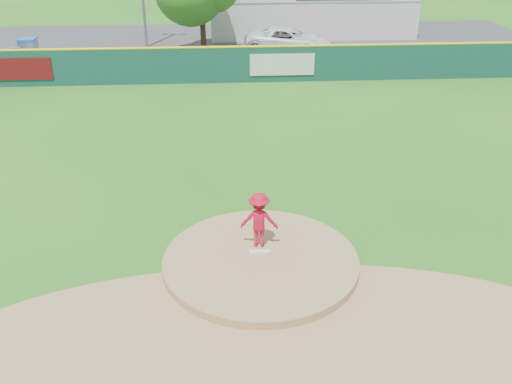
{
  "coord_description": "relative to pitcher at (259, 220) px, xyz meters",
  "views": [
    {
      "loc": [
        -1.0,
        -13.31,
        9.21
      ],
      "look_at": [
        0.0,
        2.0,
        1.3
      ],
      "focal_mm": 40.0,
      "sensor_mm": 36.0,
      "label": 1
    }
  ],
  "objects": [
    {
      "name": "outfield_fence",
      "position": [
        -0.0,
        17.31,
        0.01
      ],
      "size": [
        40.0,
        0.14,
        2.07
      ],
      "color": "#133E37",
      "rests_on": "ground"
    },
    {
      "name": "van",
      "position": [
        3.64,
        24.25,
        -0.28
      ],
      "size": [
        6.19,
        4.28,
        1.57
      ],
      "primitive_type": "imported",
      "rotation": [
        0.0,
        0.0,
        1.25
      ],
      "color": "white",
      "rests_on": "parking_lot"
    },
    {
      "name": "pool_building_grp",
      "position": [
        6.0,
        31.31,
        0.58
      ],
      "size": [
        15.2,
        8.2,
        3.31
      ],
      "color": "silver",
      "rests_on": "ground"
    },
    {
      "name": "pitcher",
      "position": [
        0.0,
        0.0,
        0.0
      ],
      "size": [
        1.15,
        0.76,
        1.67
      ],
      "primitive_type": "imported",
      "rotation": [
        0.0,
        0.0,
        3.0
      ],
      "color": "#B80F29",
      "rests_on": "pitchers_mound"
    },
    {
      "name": "ground",
      "position": [
        -0.0,
        -0.69,
        -1.08
      ],
      "size": [
        120.0,
        120.0,
        0.0
      ],
      "primitive_type": "plane",
      "color": "#286B19",
      "rests_on": "ground"
    },
    {
      "name": "parking_lot",
      "position": [
        -0.0,
        26.31,
        -1.07
      ],
      "size": [
        44.0,
        16.0,
        0.02
      ],
      "primitive_type": "cube",
      "color": "#38383A",
      "rests_on": "ground"
    },
    {
      "name": "pitchers_mound",
      "position": [
        -0.0,
        -0.69,
        -1.08
      ],
      "size": [
        5.5,
        5.5,
        0.5
      ],
      "primitive_type": "cylinder",
      "color": "#9E774C",
      "rests_on": "ground"
    },
    {
      "name": "pitching_rubber",
      "position": [
        -0.0,
        -0.39,
        -0.81
      ],
      "size": [
        0.6,
        0.15,
        0.04
      ],
      "primitive_type": "cube",
      "color": "white",
      "rests_on": "pitchers_mound"
    },
    {
      "name": "fence_banners",
      "position": [
        -4.7,
        17.23,
        -0.08
      ],
      "size": [
        17.98,
        0.04,
        1.2
      ],
      "color": "#600D10",
      "rests_on": "ground"
    },
    {
      "name": "infield_dirt_arc",
      "position": [
        -0.0,
        -3.69,
        -1.08
      ],
      "size": [
        15.4,
        15.4,
        0.01
      ],
      "primitive_type": "cylinder",
      "color": "#9E774C",
      "rests_on": "ground"
    },
    {
      "name": "playground_slide",
      "position": [
        -12.78,
        22.24,
        -0.29
      ],
      "size": [
        1.01,
        2.84,
        1.57
      ],
      "color": "blue",
      "rests_on": "ground"
    }
  ]
}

